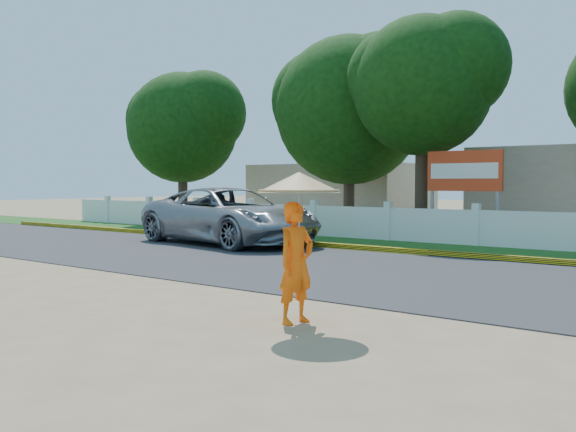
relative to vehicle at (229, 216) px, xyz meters
The scene contains 9 objects.
ground 9.64m from the vehicle, 48.42° to the right, with size 120.00×120.00×0.00m, color #9E8460.
road 6.97m from the vehicle, 22.84° to the right, with size 60.00×7.00×0.02m, color #38383A.
grass_verge 6.93m from the vehicle, 21.93° to the left, with size 60.00×3.50×0.03m, color #2D601E.
curb 6.48m from the vehicle, ahead, with size 40.00×0.18×0.16m, color yellow.
fence 7.54m from the vehicle, 32.22° to the left, with size 40.00×0.10×1.10m, color silver.
building_far 12.37m from the vehicle, 107.06° to the left, with size 8.00×5.00×2.80m, color #B7AD99.
vehicle is the anchor object (origin of this frame).
monk_with_parasol 11.47m from the vehicle, 42.16° to the right, with size 1.14×1.14×2.07m.
billboard 7.63m from the vehicle, 42.82° to the left, with size 2.50×0.13×2.95m.
Camera 1 is at (7.36, -7.43, 1.93)m, focal length 40.00 mm.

